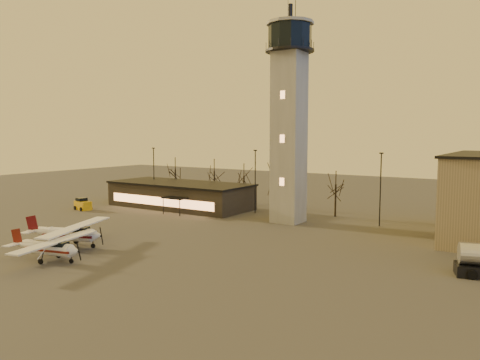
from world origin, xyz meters
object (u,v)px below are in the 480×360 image
at_px(terminal, 180,195).
at_px(cessna_rear, 73,237).
at_px(control_tower, 289,108).
at_px(service_cart, 83,205).
at_px(cessna_front, 53,251).

distance_m(terminal, cessna_rear, 29.93).
bearing_deg(control_tower, service_cart, -164.89).
distance_m(control_tower, cessna_rear, 33.40).
bearing_deg(terminal, cessna_front, -70.14).
bearing_deg(cessna_front, cessna_rear, 111.14).
xyz_separation_m(control_tower, cessna_front, (-9.87, -31.57, -15.28)).
distance_m(cessna_rear, service_cart, 26.97).
bearing_deg(control_tower, cessna_rear, -116.51).
distance_m(control_tower, terminal, 26.24).
bearing_deg(service_cart, cessna_rear, -29.10).
xyz_separation_m(cessna_front, cessna_rear, (-3.41, 4.93, 0.13)).
bearing_deg(cessna_rear, control_tower, 42.39).
xyz_separation_m(terminal, cessna_rear, (8.71, -28.62, -0.98)).
bearing_deg(cessna_rear, cessna_front, -76.44).
height_order(cessna_front, cessna_rear, cessna_rear).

